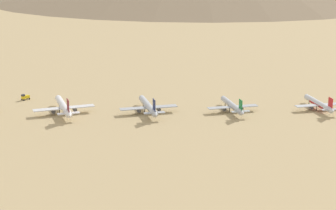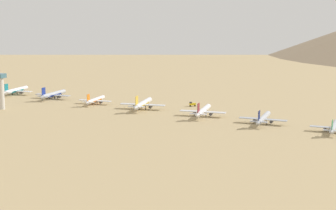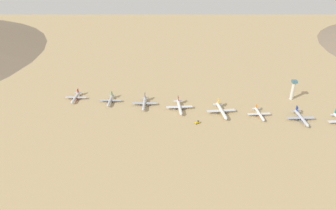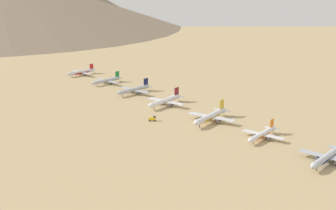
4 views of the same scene
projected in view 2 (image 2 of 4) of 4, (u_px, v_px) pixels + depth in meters
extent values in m
plane|color=tan|center=(145.00, 109.00, 434.45)|extent=(2493.38, 2493.38, 0.00)
cylinder|color=#B2B7C1|center=(334.00, 126.00, 351.72)|extent=(32.83, 4.31, 3.46)
cone|color=#B2B7C1|center=(336.00, 121.00, 367.98)|extent=(3.00, 3.46, 3.39)
cone|color=#B2B7C1|center=(331.00, 132.00, 335.62)|extent=(2.63, 3.18, 3.11)
cube|color=#197A38|center=(332.00, 125.00, 337.90)|extent=(5.01, 0.45, 6.37)
cube|color=#A4A8B2|center=(332.00, 131.00, 338.05)|extent=(3.19, 10.99, 0.33)
cube|color=#A4A8B2|center=(334.00, 128.00, 350.58)|extent=(5.35, 31.04, 0.41)
cylinder|color=#4C4C54|center=(325.00, 129.00, 353.48)|extent=(3.87, 2.19, 2.09)
cylinder|color=black|center=(335.00, 126.00, 363.43)|extent=(0.40, 0.40, 3.47)
cylinder|color=black|center=(330.00, 130.00, 350.88)|extent=(0.40, 0.40, 3.47)
cylinder|color=#B2B7C1|center=(263.00, 118.00, 378.53)|extent=(36.72, 5.31, 3.86)
cone|color=#B2B7C1|center=(269.00, 113.00, 396.81)|extent=(3.40, 3.91, 3.79)
cone|color=#B2B7C1|center=(258.00, 123.00, 360.44)|extent=(2.98, 3.59, 3.48)
cube|color=#141E51|center=(259.00, 116.00, 363.01)|extent=(5.60, 0.58, 7.12)
cube|color=#A4A8B2|center=(259.00, 122.00, 363.17)|extent=(3.73, 12.32, 0.37)
cube|color=#A4A8B2|center=(263.00, 119.00, 377.25)|extent=(6.45, 34.74, 0.46)
cylinder|color=#4C4C54|center=(255.00, 120.00, 380.42)|extent=(4.36, 2.51, 2.34)
cylinder|color=#4C4C54|center=(272.00, 121.00, 376.06)|extent=(4.36, 2.51, 2.34)
cylinder|color=black|center=(267.00, 117.00, 391.70)|extent=(0.45, 0.45, 3.88)
cylinder|color=black|center=(259.00, 121.00, 377.55)|extent=(0.45, 0.45, 3.88)
cylinder|color=black|center=(266.00, 122.00, 375.66)|extent=(0.45, 0.45, 3.88)
cylinder|color=white|center=(203.00, 110.00, 406.22)|extent=(38.46, 8.80, 4.04)
cone|color=white|center=(209.00, 106.00, 425.89)|extent=(3.87, 4.35, 3.96)
cone|color=white|center=(197.00, 115.00, 386.74)|extent=(3.41, 3.98, 3.63)
cube|color=maroon|center=(198.00, 108.00, 389.53)|extent=(5.84, 1.10, 7.44)
cube|color=silver|center=(198.00, 114.00, 389.69)|extent=(4.97, 13.08, 0.38)
cube|color=silver|center=(203.00, 112.00, 404.84)|extent=(9.80, 36.51, 0.48)
cylinder|color=#4C4C54|center=(195.00, 113.00, 407.67)|extent=(4.73, 2.98, 2.44)
cylinder|color=#4C4C54|center=(211.00, 114.00, 404.12)|extent=(4.73, 2.98, 2.44)
cylinder|color=black|center=(207.00, 110.00, 420.38)|extent=(0.47, 0.47, 4.06)
cylinder|color=black|center=(199.00, 114.00, 404.90)|extent=(0.47, 0.47, 4.06)
cylinder|color=black|center=(206.00, 114.00, 403.37)|extent=(0.47, 0.47, 4.06)
cylinder|color=silver|center=(143.00, 103.00, 436.23)|extent=(40.60, 11.06, 4.27)
cone|color=silver|center=(150.00, 99.00, 457.30)|extent=(4.25, 4.73, 4.19)
cone|color=silver|center=(135.00, 108.00, 415.38)|extent=(3.75, 4.32, 3.84)
cube|color=gold|center=(137.00, 101.00, 418.38)|extent=(6.16, 1.43, 7.87)
cube|color=silver|center=(137.00, 107.00, 418.53)|extent=(5.83, 13.90, 0.40)
cube|color=silver|center=(143.00, 105.00, 434.75)|extent=(12.01, 38.62, 0.51)
cylinder|color=#4C4C54|center=(135.00, 106.00, 437.47)|extent=(5.09, 3.35, 2.59)
cylinder|color=#4C4C54|center=(151.00, 107.00, 434.29)|extent=(5.09, 3.35, 2.59)
cylinder|color=black|center=(148.00, 103.00, 451.38)|extent=(0.49, 0.49, 4.29)
cylinder|color=black|center=(139.00, 107.00, 434.68)|extent=(0.49, 0.49, 4.29)
cylinder|color=black|center=(146.00, 107.00, 433.31)|extent=(0.49, 0.49, 4.29)
cylinder|color=gold|center=(143.00, 104.00, 436.29)|extent=(22.66, 7.99, 4.28)
cylinder|color=white|center=(96.00, 100.00, 460.38)|extent=(32.27, 6.80, 3.39)
cone|color=white|center=(104.00, 97.00, 476.80)|extent=(3.19, 3.61, 3.32)
cone|color=white|center=(87.00, 103.00, 444.13)|extent=(2.81, 3.30, 3.05)
cube|color=orange|center=(88.00, 98.00, 446.46)|extent=(4.91, 0.84, 6.24)
cube|color=silver|center=(88.00, 102.00, 446.59)|extent=(3.98, 10.94, 0.32)
cube|color=silver|center=(95.00, 101.00, 459.23)|extent=(7.68, 30.62, 0.40)
cylinder|color=#4C4C54|center=(90.00, 102.00, 461.69)|extent=(3.94, 2.44, 2.05)
cylinder|color=#4C4C54|center=(101.00, 102.00, 458.53)|extent=(3.94, 2.44, 2.05)
cylinder|color=black|center=(101.00, 100.00, 472.19)|extent=(0.39, 0.39, 3.41)
cylinder|color=black|center=(92.00, 102.00, 459.33)|extent=(0.39, 0.39, 3.41)
cylinder|color=black|center=(97.00, 103.00, 457.96)|extent=(0.39, 0.39, 3.41)
cylinder|color=orange|center=(96.00, 100.00, 460.43)|extent=(17.91, 5.27, 3.39)
cylinder|color=#B2B7C1|center=(54.00, 94.00, 488.71)|extent=(37.61, 6.56, 3.95)
cone|color=#B2B7C1|center=(65.00, 91.00, 507.61)|extent=(3.59, 4.09, 3.87)
cone|color=#B2B7C1|center=(42.00, 97.00, 470.00)|extent=(3.15, 3.75, 3.56)
cube|color=navy|center=(44.00, 92.00, 472.66)|extent=(5.73, 0.76, 7.28)
cube|color=#A4A8B2|center=(43.00, 96.00, 472.82)|extent=(4.19, 12.68, 0.37)
cube|color=#A4A8B2|center=(53.00, 95.00, 487.38)|extent=(7.66, 35.62, 0.47)
cylinder|color=#4C4C54|center=(47.00, 96.00, 490.46)|extent=(4.52, 2.69, 2.39)
cylinder|color=#4C4C54|center=(59.00, 97.00, 486.35)|extent=(4.52, 2.69, 2.39)
cylinder|color=black|center=(62.00, 94.00, 502.32)|extent=(0.46, 0.46, 3.97)
cylinder|color=black|center=(50.00, 97.00, 487.61)|extent=(0.46, 0.46, 3.97)
cylinder|color=black|center=(55.00, 97.00, 485.82)|extent=(0.46, 0.46, 3.97)
cylinder|color=navy|center=(54.00, 94.00, 488.76)|extent=(20.81, 5.39, 3.96)
cylinder|color=white|center=(16.00, 90.00, 514.01)|extent=(37.41, 8.29, 3.93)
cone|color=white|center=(27.00, 87.00, 533.11)|extent=(3.74, 4.21, 3.85)
cone|color=white|center=(4.00, 93.00, 495.11)|extent=(3.29, 3.85, 3.53)
cube|color=#14727F|center=(6.00, 88.00, 497.82)|extent=(5.69, 1.03, 7.23)
cube|color=silver|center=(6.00, 92.00, 497.97)|extent=(4.75, 12.71, 0.37)
cube|color=silver|center=(15.00, 91.00, 512.67)|extent=(9.28, 35.50, 0.47)
cylinder|color=#4C4C54|center=(10.00, 92.00, 515.47)|extent=(4.59, 2.87, 2.38)
cylinder|color=#4C4C54|center=(21.00, 93.00, 511.93)|extent=(4.59, 2.87, 2.38)
cylinder|color=black|center=(24.00, 90.00, 527.75)|extent=(0.45, 0.45, 3.95)
cylinder|color=black|center=(12.00, 93.00, 512.76)|extent=(0.45, 0.45, 3.95)
cylinder|color=black|center=(17.00, 93.00, 511.23)|extent=(0.45, 0.45, 3.95)
cylinder|color=#14727F|center=(16.00, 90.00, 514.06)|extent=(20.78, 6.32, 3.94)
cube|color=yellow|center=(193.00, 104.00, 448.57)|extent=(4.89, 5.57, 1.70)
cube|color=#333338|center=(191.00, 103.00, 447.98)|extent=(2.73, 2.67, 1.10)
cylinder|color=black|center=(191.00, 106.00, 447.31)|extent=(0.92, 1.10, 1.10)
cylinder|color=black|center=(190.00, 106.00, 449.52)|extent=(0.92, 1.10, 1.10)
cylinder|color=black|center=(195.00, 106.00, 448.10)|extent=(0.92, 1.10, 1.10)
cylinder|color=black|center=(194.00, 105.00, 450.32)|extent=(0.92, 1.10, 1.10)
cylinder|color=beige|center=(1.00, 94.00, 433.08)|extent=(4.80, 4.80, 26.38)
cube|color=#3F6B7A|center=(0.00, 76.00, 430.47)|extent=(7.20, 7.20, 3.60)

